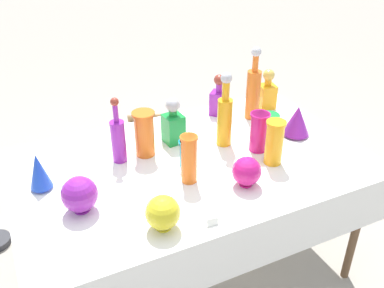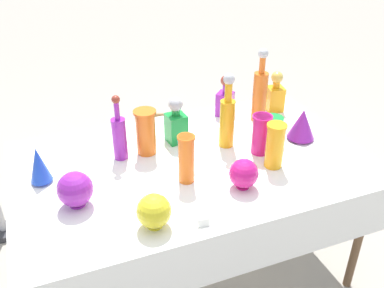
{
  "view_description": "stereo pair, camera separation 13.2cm",
  "coord_description": "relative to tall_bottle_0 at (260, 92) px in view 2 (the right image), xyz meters",
  "views": [
    {
      "loc": [
        -0.78,
        -1.62,
        1.93
      ],
      "look_at": [
        0.0,
        0.0,
        0.86
      ],
      "focal_mm": 40.0,
      "sensor_mm": 36.0,
      "label": 1
    },
    {
      "loc": [
        -0.66,
        -1.67,
        1.93
      ],
      "look_at": [
        0.0,
        0.0,
        0.86
      ],
      "focal_mm": 40.0,
      "sensor_mm": 36.0,
      "label": 2
    }
  ],
  "objects": [
    {
      "name": "tall_bottle_2",
      "position": [
        -0.3,
        -0.2,
        -0.01
      ],
      "size": [
        0.08,
        0.08,
        0.41
      ],
      "color": "orange",
      "rests_on": "display_table"
    },
    {
      "name": "price_tag_left",
      "position": [
        -0.66,
        -0.75,
        -0.16
      ],
      "size": [
        0.05,
        0.02,
        0.03
      ],
      "primitive_type": "cube",
      "rotation": [
        -0.21,
        0.0,
        -0.09
      ],
      "color": "white",
      "rests_on": "display_table"
    },
    {
      "name": "cardboard_box_behind_left",
      "position": [
        -0.24,
        0.92,
        -0.79
      ],
      "size": [
        0.58,
        0.51,
        0.38
      ],
      "color": "tan",
      "rests_on": "ground"
    },
    {
      "name": "slender_vase_0",
      "position": [
        -0.57,
        -0.31,
        -0.1
      ],
      "size": [
        0.08,
        0.08,
        0.14
      ],
      "color": "teal",
      "rests_on": "display_table"
    },
    {
      "name": "slender_vase_1",
      "position": [
        -0.72,
        -0.12,
        -0.05
      ],
      "size": [
        0.12,
        0.12,
        0.24
      ],
      "color": "orange",
      "rests_on": "display_table"
    },
    {
      "name": "square_decanter_0",
      "position": [
        -0.16,
        0.12,
        -0.07
      ],
      "size": [
        0.13,
        0.13,
        0.25
      ],
      "color": "purple",
      "rests_on": "display_table"
    },
    {
      "name": "slender_vase_5",
      "position": [
        -0.61,
        -0.43,
        -0.05
      ],
      "size": [
        0.08,
        0.08,
        0.24
      ],
      "color": "orange",
      "rests_on": "display_table"
    },
    {
      "name": "square_decanter_1",
      "position": [
        0.15,
        0.07,
        -0.07
      ],
      "size": [
        0.11,
        0.11,
        0.25
      ],
      "color": "orange",
      "rests_on": "display_table"
    },
    {
      "name": "ground_plane",
      "position": [
        -0.53,
        -0.28,
        -0.93
      ],
      "size": [
        40.0,
        40.0,
        0.0
      ],
      "primitive_type": "plane",
      "color": "#A0998C"
    },
    {
      "name": "slender_vase_3",
      "position": [
        -0.17,
        -0.33,
        -0.06
      ],
      "size": [
        0.1,
        0.1,
        0.21
      ],
      "color": "#C61972",
      "rests_on": "display_table"
    },
    {
      "name": "round_bowl_0",
      "position": [
        -0.85,
        -0.68,
        -0.1
      ],
      "size": [
        0.14,
        0.14,
        0.15
      ],
      "color": "yellow",
      "rests_on": "display_table"
    },
    {
      "name": "tall_bottle_0",
      "position": [
        0.0,
        0.0,
        0.0
      ],
      "size": [
        0.08,
        0.08,
        0.43
      ],
      "color": "orange",
      "rests_on": "display_table"
    },
    {
      "name": "fluted_vase_0",
      "position": [
        0.1,
        -0.29,
        -0.08
      ],
      "size": [
        0.15,
        0.15,
        0.17
      ],
      "color": "purple",
      "rests_on": "display_table"
    },
    {
      "name": "tall_bottle_1",
      "position": [
        -0.85,
        -0.12,
        -0.05
      ],
      "size": [
        0.07,
        0.07,
        0.34
      ],
      "color": "purple",
      "rests_on": "display_table"
    },
    {
      "name": "display_table",
      "position": [
        -0.53,
        -0.31,
        -0.23
      ],
      "size": [
        1.75,
        1.07,
        0.76
      ],
      "color": "white",
      "rests_on": "ground"
    },
    {
      "name": "round_bowl_1",
      "position": [
        -1.12,
        -0.42,
        -0.09
      ],
      "size": [
        0.15,
        0.15,
        0.16
      ],
      "color": "purple",
      "rests_on": "display_table"
    },
    {
      "name": "slender_vase_4",
      "position": [
        -0.06,
        -0.26,
        -0.1
      ],
      "size": [
        0.11,
        0.11,
        0.15
      ],
      "color": "#198C38",
      "rests_on": "display_table"
    },
    {
      "name": "round_bowl_2",
      "position": [
        -0.39,
        -0.57,
        -0.1
      ],
      "size": [
        0.13,
        0.13,
        0.14
      ],
      "color": "#C61972",
      "rests_on": "display_table"
    },
    {
      "name": "slender_vase_2",
      "position": [
        -0.17,
        -0.47,
        -0.05
      ],
      "size": [
        0.1,
        0.1,
        0.23
      ],
      "color": "orange",
      "rests_on": "display_table"
    },
    {
      "name": "fluted_vase_1",
      "position": [
        -1.24,
        -0.19,
        -0.08
      ],
      "size": [
        0.1,
        0.1,
        0.18
      ],
      "color": "blue",
      "rests_on": "display_table"
    },
    {
      "name": "square_decanter_2",
      "position": [
        -0.53,
        -0.07,
        -0.06
      ],
      "size": [
        0.11,
        0.11,
        0.26
      ],
      "color": "#198C38",
      "rests_on": "display_table"
    }
  ]
}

